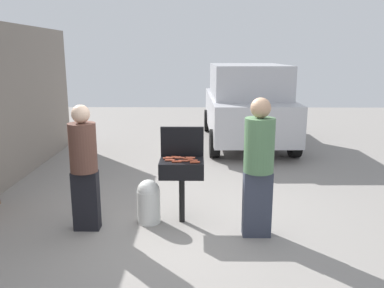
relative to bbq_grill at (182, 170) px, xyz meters
The scene contains 18 objects.
ground_plane 0.77m from the bbq_grill, 93.46° to the right, with size 24.00×24.00×0.00m, color gray.
bbq_grill is the anchor object (origin of this frame).
grill_lid_open 0.41m from the bbq_grill, 90.00° to the left, with size 0.60×0.05×0.42m, color black.
hot_dog_0 0.20m from the bbq_grill, 119.27° to the right, with size 0.03×0.03×0.13m, color #AD4228.
hot_dog_1 0.17m from the bbq_grill, 69.48° to the right, with size 0.03×0.03×0.13m, color #B74C33.
hot_dog_2 0.18m from the bbq_grill, 17.07° to the left, with size 0.03×0.03×0.13m, color #AD4228.
hot_dog_3 0.18m from the bbq_grill, 109.14° to the left, with size 0.03×0.03×0.13m, color #C6593D.
hot_dog_4 0.28m from the bbq_grill, 38.34° to the right, with size 0.03×0.03×0.13m, color #AD4228.
hot_dog_5 0.23m from the bbq_grill, 165.42° to the right, with size 0.03×0.03×0.13m, color #B74C33.
hot_dog_6 0.22m from the bbq_grill, 19.60° to the right, with size 0.03×0.03×0.13m, color #B74C33.
hot_dog_7 0.25m from the bbq_grill, 162.83° to the left, with size 0.03×0.03×0.13m, color #C6593D.
hot_dog_8 0.24m from the bbq_grill, 148.41° to the left, with size 0.03×0.03×0.13m, color #B74C33.
hot_dog_9 0.21m from the bbq_grill, 36.55° to the left, with size 0.03×0.03×0.13m, color #C6593D.
hot_dog_10 0.22m from the bbq_grill, 122.87° to the left, with size 0.03×0.03×0.13m, color #AD4228.
propane_tank 0.63m from the bbq_grill, behind, with size 0.32×0.32×0.62m.
person_left 1.29m from the bbq_grill, 168.60° to the right, with size 0.35×0.35×1.68m.
person_right 1.08m from the bbq_grill, 22.95° to the right, with size 0.38×0.38×1.79m.
parked_minivan 5.23m from the bbq_grill, 73.53° to the left, with size 2.10×4.44×2.02m.
Camera 1 is at (0.21, -5.02, 2.32)m, focal length 37.14 mm.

